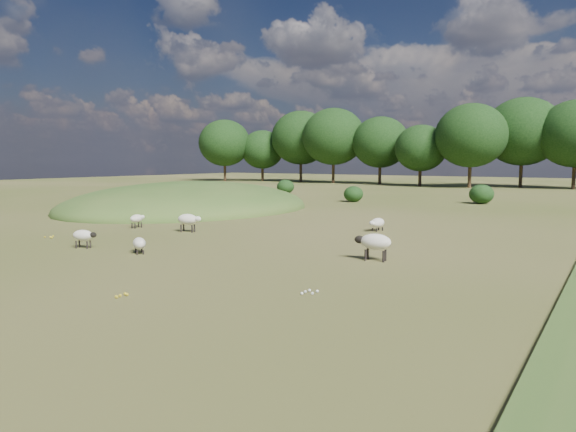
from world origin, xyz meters
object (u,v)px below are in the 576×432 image
Objects in this scene: sheep_1 at (137,219)px; sheep_4 at (188,219)px; sheep_6 at (375,242)px; sheep_5 at (377,223)px; sheep_0 at (139,243)px; sheep_2 at (84,235)px.

sheep_4 is (3.37, 0.34, 0.13)m from sheep_1.
sheep_6 reaches higher than sheep_4.
sheep_0 is at bearing -15.14° from sheep_5.
sheep_6 is (8.09, 3.59, 0.29)m from sheep_0.
sheep_2 reaches higher than sheep_1.
sheep_2 is at bearing -24.81° from sheep_5.
sheep_2 is (-2.76, -0.46, 0.14)m from sheep_0.
sheep_2 is 13.68m from sheep_5.
sheep_1 is at bearing -5.05° from sheep_0.
sheep_4 is at bearing -29.30° from sheep_0.
sheep_4 reaches higher than sheep_5.
sheep_1 is 0.78× the size of sheep_4.
sheep_1 is at bearing 170.01° from sheep_4.
sheep_2 is 11.58m from sheep_6.
sheep_4 is (0.19, 5.74, 0.11)m from sheep_2.
sheep_4 is (-2.57, 5.28, 0.24)m from sheep_0.
sheep_5 is at bearing -80.62° from sheep_0.
sheep_5 is (7.84, 11.20, -0.11)m from sheep_2.
sheep_1 reaches higher than sheep_5.
sheep_4 reaches higher than sheep_0.
sheep_6 reaches higher than sheep_5.
sheep_2 reaches higher than sheep_0.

